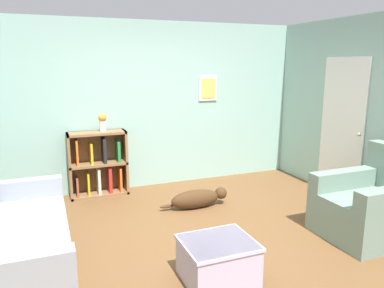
{
  "coord_description": "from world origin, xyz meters",
  "views": [
    {
      "loc": [
        -1.56,
        -3.5,
        1.96
      ],
      "look_at": [
        0.0,
        0.4,
        1.05
      ],
      "focal_mm": 35.0,
      "sensor_mm": 36.0,
      "label": 1
    }
  ],
  "objects_px": {
    "bookshelf": "(99,165)",
    "vase": "(102,121)",
    "dog": "(198,198)",
    "recliner_chair": "(374,206)",
    "coffee_table": "(218,259)",
    "couch": "(10,245)"
  },
  "relations": [
    {
      "from": "bookshelf",
      "to": "vase",
      "type": "bearing_deg",
      "value": -13.11
    },
    {
      "from": "dog",
      "to": "recliner_chair",
      "type": "bearing_deg",
      "value": -44.27
    },
    {
      "from": "bookshelf",
      "to": "coffee_table",
      "type": "bearing_deg",
      "value": -76.31
    },
    {
      "from": "coffee_table",
      "to": "couch",
      "type": "bearing_deg",
      "value": 154.73
    },
    {
      "from": "couch",
      "to": "dog",
      "type": "distance_m",
      "value": 2.45
    },
    {
      "from": "coffee_table",
      "to": "recliner_chair",
      "type": "bearing_deg",
      "value": 5.06
    },
    {
      "from": "bookshelf",
      "to": "coffee_table",
      "type": "height_order",
      "value": "bookshelf"
    },
    {
      "from": "dog",
      "to": "vase",
      "type": "bearing_deg",
      "value": 136.85
    },
    {
      "from": "coffee_table",
      "to": "vase",
      "type": "distance_m",
      "value": 2.94
    },
    {
      "from": "couch",
      "to": "recliner_chair",
      "type": "relative_size",
      "value": 1.93
    },
    {
      "from": "bookshelf",
      "to": "recliner_chair",
      "type": "distance_m",
      "value": 3.75
    },
    {
      "from": "couch",
      "to": "dog",
      "type": "xyz_separation_m",
      "value": [
        2.28,
        0.87,
        -0.15
      ]
    },
    {
      "from": "couch",
      "to": "coffee_table",
      "type": "relative_size",
      "value": 3.18
    },
    {
      "from": "recliner_chair",
      "to": "couch",
      "type": "bearing_deg",
      "value": 170.36
    },
    {
      "from": "coffee_table",
      "to": "vase",
      "type": "bearing_deg",
      "value": 102.04
    },
    {
      "from": "vase",
      "to": "bookshelf",
      "type": "bearing_deg",
      "value": 166.89
    },
    {
      "from": "recliner_chair",
      "to": "coffee_table",
      "type": "distance_m",
      "value": 2.08
    },
    {
      "from": "couch",
      "to": "bookshelf",
      "type": "distance_m",
      "value": 2.21
    },
    {
      "from": "bookshelf",
      "to": "recliner_chair",
      "type": "bearing_deg",
      "value": -43.11
    },
    {
      "from": "couch",
      "to": "vase",
      "type": "bearing_deg",
      "value": 57.85
    },
    {
      "from": "bookshelf",
      "to": "coffee_table",
      "type": "distance_m",
      "value": 2.84
    },
    {
      "from": "bookshelf",
      "to": "coffee_table",
      "type": "xyz_separation_m",
      "value": [
        0.67,
        -2.75,
        -0.26
      ]
    }
  ]
}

